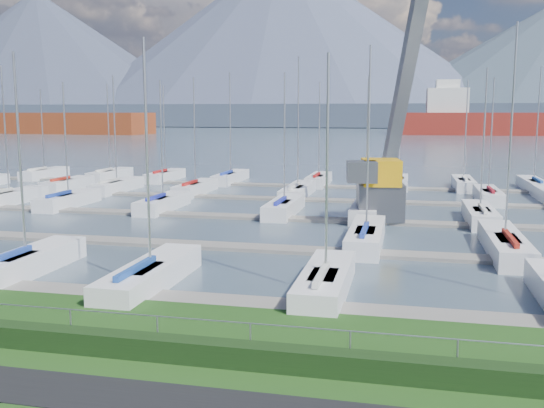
# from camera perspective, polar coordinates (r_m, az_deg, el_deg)

# --- Properties ---
(path) EXTENTS (160.00, 2.00, 0.04)m
(path) POSITION_cam_1_polar(r_m,az_deg,el_deg) (17.03, -11.58, -17.58)
(path) COLOR black
(path) RESTS_ON grass
(water) EXTENTS (800.00, 540.00, 0.20)m
(water) POSITION_cam_1_polar(r_m,az_deg,el_deg) (277.08, 11.30, 6.80)
(water) COLOR #435462
(hedge) EXTENTS (80.00, 0.70, 0.70)m
(hedge) POSITION_cam_1_polar(r_m,az_deg,el_deg) (19.08, -8.35, -13.42)
(hedge) COLOR black
(hedge) RESTS_ON grass
(fence) EXTENTS (80.00, 0.04, 0.04)m
(fence) POSITION_cam_1_polar(r_m,az_deg,el_deg) (19.14, -7.97, -10.63)
(fence) COLOR #95979D
(fence) RESTS_ON grass
(foothill) EXTENTS (900.00, 80.00, 12.00)m
(foothill) POSITION_cam_1_polar(r_m,az_deg,el_deg) (346.96, 11.61, 8.17)
(foothill) COLOR #3F495C
(foothill) RESTS_ON water
(mountains) EXTENTS (1190.00, 360.00, 115.00)m
(mountains) POSITION_cam_1_polar(r_m,az_deg,el_deg) (423.34, 13.00, 13.69)
(mountains) COLOR #455065
(mountains) RESTS_ON water
(docks) EXTENTS (90.00, 41.60, 0.25)m
(docks) POSITION_cam_1_polar(r_m,az_deg,el_deg) (44.05, 3.96, -1.49)
(docks) COLOR slate
(docks) RESTS_ON water
(crane) EXTENTS (6.37, 13.22, 22.35)m
(crane) POSITION_cam_1_polar(r_m,az_deg,el_deg) (44.76, 10.92, 5.69)
(crane) COLOR #515258
(crane) RESTS_ON water
(cargo_ship_west) EXTENTS (99.68, 25.71, 21.50)m
(cargo_ship_west) POSITION_cam_1_polar(r_m,az_deg,el_deg) (254.31, -22.68, 7.05)
(cargo_ship_west) COLOR maroon
(cargo_ship_west) RESTS_ON water
(sailboat_fleet) EXTENTS (75.61, 49.66, 13.02)m
(sailboat_fleet) POSITION_cam_1_polar(r_m,az_deg,el_deg) (47.31, 1.78, 6.01)
(sailboat_fleet) COLOR #1B2599
(sailboat_fleet) RESTS_ON water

